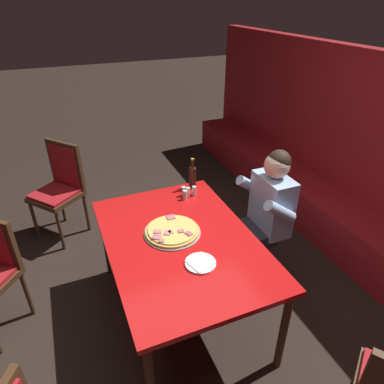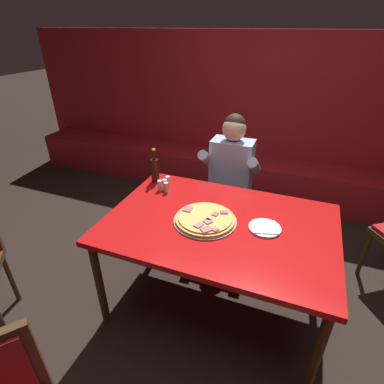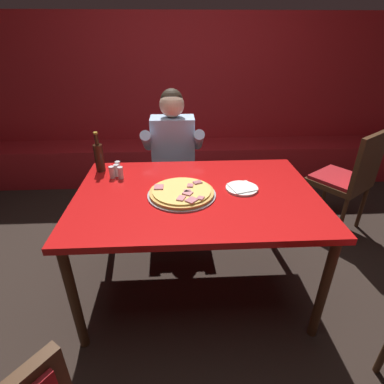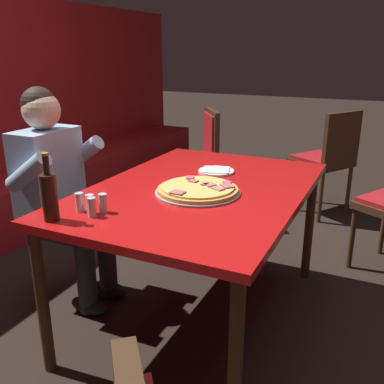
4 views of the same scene
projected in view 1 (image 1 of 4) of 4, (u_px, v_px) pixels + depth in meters
The scene contains 12 objects.
ground_plane at pixel (182, 312), 2.90m from camera, with size 24.00×24.00×0.00m, color black.
booth_bench at pixel (356, 238), 3.40m from camera, with size 6.46×0.48×0.46m, color #A3191E.
main_dining_table at pixel (181, 247), 2.54m from camera, with size 1.53×1.05×0.78m.
pizza at pixel (172, 231), 2.56m from camera, with size 0.43×0.43×0.05m.
plate_white_paper at pixel (200, 263), 2.28m from camera, with size 0.21×0.21×0.02m.
beer_bottle at pixel (192, 177), 3.12m from camera, with size 0.07×0.07×0.29m.
shaker_red_pepper_flakes at pixel (194, 191), 3.04m from camera, with size 0.04×0.04×0.09m.
shaker_black_pepper at pixel (188, 192), 3.02m from camera, with size 0.04×0.04×0.09m.
shaker_parmesan at pixel (184, 192), 3.03m from camera, with size 0.04×0.04×0.09m.
shaker_oregano at pixel (185, 195), 2.97m from camera, with size 0.04×0.04×0.09m.
diner_seated_blue_shirt at pixel (262, 213), 2.93m from camera, with size 0.53×0.53×1.27m.
dining_chair_far_right at pixel (60, 184), 3.60m from camera, with size 0.62×0.62×1.03m.
Camera 1 is at (1.87, -0.68, 2.35)m, focal length 32.00 mm.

